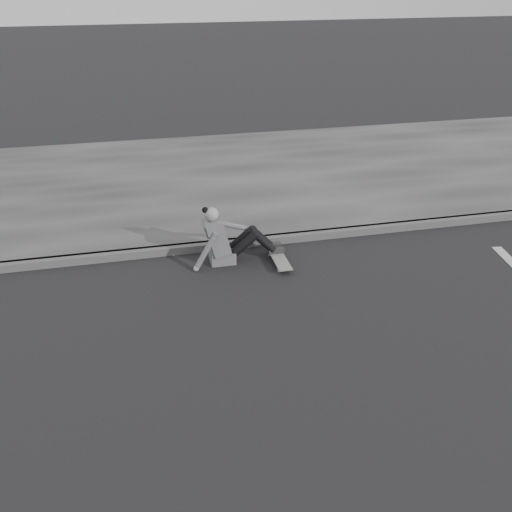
{
  "coord_description": "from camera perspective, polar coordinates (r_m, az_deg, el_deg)",
  "views": [
    {
      "loc": [
        -1.59,
        -5.22,
        3.93
      ],
      "look_at": [
        -0.07,
        1.26,
        0.5
      ],
      "focal_mm": 40.0,
      "sensor_mm": 36.0,
      "label": 1
    }
  ],
  "objects": [
    {
      "name": "seated_woman",
      "position": [
        8.29,
        -3.0,
        1.73
      ],
      "size": [
        1.38,
        0.46,
        0.88
      ],
      "color": "#575759",
      "rests_on": "ground"
    },
    {
      "name": "sidewalk",
      "position": [
        11.6,
        -4.65,
        7.69
      ],
      "size": [
        24.0,
        6.0,
        0.12
      ],
      "primitive_type": "cube",
      "color": "#3A3A3A",
      "rests_on": "ground"
    },
    {
      "name": "skateboard",
      "position": [
        8.35,
        2.32,
        -0.27
      ],
      "size": [
        0.2,
        0.78,
        0.09
      ],
      "color": "#A5A5A0",
      "rests_on": "ground"
    },
    {
      "name": "ground",
      "position": [
        6.72,
        3.03,
        -8.54
      ],
      "size": [
        80.0,
        80.0,
        0.0
      ],
      "primitive_type": "plane",
      "color": "black",
      "rests_on": "ground"
    },
    {
      "name": "curb",
      "position": [
        8.85,
        -1.55,
        1.33
      ],
      "size": [
        24.0,
        0.16,
        0.12
      ],
      "primitive_type": "cube",
      "color": "#494949",
      "rests_on": "ground"
    }
  ]
}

